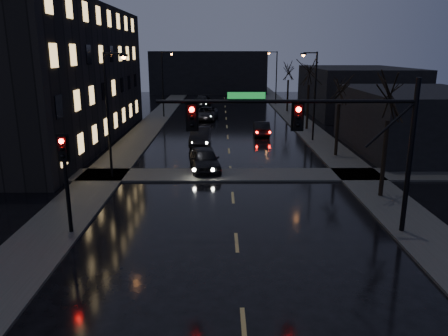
{
  "coord_description": "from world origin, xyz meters",
  "views": [
    {
      "loc": [
        -0.68,
        -9.48,
        8.07
      ],
      "look_at": [
        -0.54,
        8.6,
        3.2
      ],
      "focal_mm": 35.0,
      "sensor_mm": 36.0,
      "label": 1
    }
  ],
  "objects_px": {
    "oncoming_car_d": "(202,101)",
    "lead_car": "(261,128)",
    "oncoming_car_a": "(205,159)",
    "oncoming_car_b": "(200,136)",
    "oncoming_car_c": "(206,113)"
  },
  "relations": [
    {
      "from": "oncoming_car_d",
      "to": "lead_car",
      "type": "bearing_deg",
      "value": -66.68
    },
    {
      "from": "oncoming_car_d",
      "to": "lead_car",
      "type": "xyz_separation_m",
      "value": [
        6.78,
        -22.78,
        -0.1
      ]
    },
    {
      "from": "oncoming_car_d",
      "to": "lead_car",
      "type": "height_order",
      "value": "oncoming_car_d"
    },
    {
      "from": "oncoming_car_a",
      "to": "oncoming_car_d",
      "type": "xyz_separation_m",
      "value": [
        -1.67,
        35.83,
        -0.01
      ]
    },
    {
      "from": "oncoming_car_a",
      "to": "oncoming_car_b",
      "type": "height_order",
      "value": "oncoming_car_a"
    },
    {
      "from": "oncoming_car_b",
      "to": "oncoming_car_c",
      "type": "distance_m",
      "value": 14.71
    },
    {
      "from": "lead_car",
      "to": "oncoming_car_c",
      "type": "bearing_deg",
      "value": -59.37
    },
    {
      "from": "oncoming_car_a",
      "to": "oncoming_car_c",
      "type": "distance_m",
      "value": 23.32
    },
    {
      "from": "oncoming_car_c",
      "to": "oncoming_car_d",
      "type": "height_order",
      "value": "oncoming_car_d"
    },
    {
      "from": "oncoming_car_b",
      "to": "oncoming_car_d",
      "type": "relative_size",
      "value": 0.85
    },
    {
      "from": "oncoming_car_d",
      "to": "lead_car",
      "type": "relative_size",
      "value": 1.3
    },
    {
      "from": "oncoming_car_a",
      "to": "oncoming_car_d",
      "type": "height_order",
      "value": "oncoming_car_a"
    },
    {
      "from": "oncoming_car_b",
      "to": "lead_car",
      "type": "xyz_separation_m",
      "value": [
        5.79,
        4.46,
        -0.08
      ]
    },
    {
      "from": "oncoming_car_c",
      "to": "oncoming_car_d",
      "type": "distance_m",
      "value": 12.57
    },
    {
      "from": "lead_car",
      "to": "oncoming_car_d",
      "type": "bearing_deg",
      "value": -72.08
    }
  ]
}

